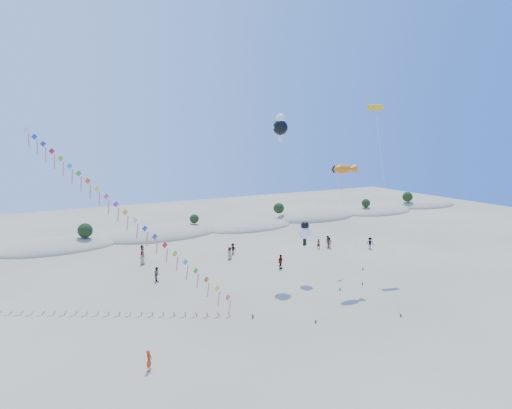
% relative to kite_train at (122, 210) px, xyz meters
% --- Properties ---
extents(ground, '(160.00, 160.00, 0.00)m').
position_rel_kite_train_xyz_m(ground, '(10.97, -19.31, -9.25)').
color(ground, gray).
rests_on(ground, ground).
extents(dune_ridge, '(145.30, 11.49, 5.57)m').
position_rel_kite_train_xyz_m(dune_ridge, '(12.02, 25.82, -9.14)').
color(dune_ridge, gray).
rests_on(dune_ridge, ground).
extents(kite_train, '(17.75, 19.43, 18.05)m').
position_rel_kite_train_xyz_m(kite_train, '(0.00, 0.00, 0.00)').
color(kite_train, '#3F2D1E').
rests_on(kite_train, ground).
extents(fish_kite, '(10.68, 8.24, 13.45)m').
position_rel_kite_train_xyz_m(fish_kite, '(22.88, -6.34, 3.64)').
color(fish_kite, '#3F2D1E').
rests_on(fish_kite, ground).
extents(cartoon_kite_low, '(2.23, 5.49, 6.93)m').
position_rel_kite_train_xyz_m(cartoon_kite_low, '(19.44, -3.86, -3.48)').
color(cartoon_kite_low, '#3F2D1E').
rests_on(cartoon_kite_low, ground).
extents(cartoon_kite_high, '(6.78, 9.51, 19.11)m').
position_rel_kite_train_xyz_m(cartoon_kite_high, '(18.51, 0.16, 8.43)').
color(cartoon_kite_high, '#3F2D1E').
rests_on(cartoon_kite_high, ground).
extents(parafoil_kite, '(10.11, 14.53, 20.35)m').
position_rel_kite_train_xyz_m(parafoil_kite, '(30.22, -3.00, 10.15)').
color(parafoil_kite, '#3F2D1E').
rests_on(parafoil_kite, ground).
extents(dark_kite, '(2.74, 3.70, 12.93)m').
position_rel_kite_train_xyz_m(dark_kite, '(26.29, -1.76, 0.08)').
color(dark_kite, '#3F2D1E').
rests_on(dark_kite, ground).
extents(flyer_foreground, '(0.63, 0.67, 1.53)m').
position_rel_kite_train_xyz_m(flyer_foreground, '(-1.35, -14.69, -8.49)').
color(flyer_foreground, red).
rests_on(flyer_foreground, ground).
extents(beachgoers, '(32.68, 14.82, 1.85)m').
position_rel_kite_train_xyz_m(beachgoers, '(18.69, 7.15, -8.41)').
color(beachgoers, slate).
rests_on(beachgoers, ground).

